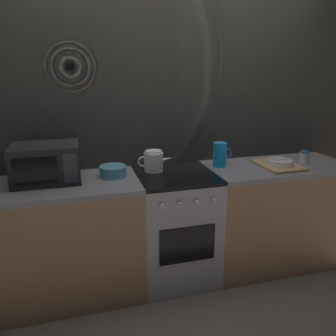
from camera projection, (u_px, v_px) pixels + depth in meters
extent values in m
plane|color=#6B6054|center=(175.00, 274.00, 2.84)|extent=(8.00, 8.00, 0.00)
cube|color=#B2AD9E|center=(165.00, 128.00, 2.79)|extent=(3.60, 0.05, 2.40)
cube|color=silver|center=(165.00, 128.00, 2.77)|extent=(3.58, 0.01, 2.39)
cube|color=#997251|center=(59.00, 244.00, 2.48)|extent=(1.20, 0.60, 0.86)
cube|color=gray|center=(53.00, 187.00, 2.35)|extent=(1.20, 0.60, 0.04)
cube|color=#9E9EA3|center=(175.00, 228.00, 2.71)|extent=(0.60, 0.60, 0.87)
cube|color=black|center=(176.00, 175.00, 2.58)|extent=(0.59, 0.59, 0.03)
cube|color=black|center=(188.00, 245.00, 2.43)|extent=(0.42, 0.01, 0.28)
cylinder|color=#B7B7BC|center=(162.00, 206.00, 2.27)|extent=(0.04, 0.02, 0.04)
cylinder|color=#B7B7BC|center=(180.00, 204.00, 2.30)|extent=(0.04, 0.02, 0.04)
cylinder|color=#B7B7BC|center=(198.00, 203.00, 2.34)|extent=(0.04, 0.02, 0.04)
cylinder|color=#B7B7BC|center=(214.00, 201.00, 2.37)|extent=(0.04, 0.02, 0.04)
cube|color=#997251|center=(273.00, 216.00, 2.95)|extent=(1.20, 0.60, 0.86)
cube|color=gray|center=(278.00, 167.00, 2.82)|extent=(1.20, 0.60, 0.04)
cube|color=black|center=(46.00, 163.00, 2.37)|extent=(0.46, 0.34, 0.27)
cube|color=black|center=(35.00, 171.00, 2.19)|extent=(0.28, 0.01, 0.17)
cube|color=#333338|center=(70.00, 168.00, 2.25)|extent=(0.09, 0.01, 0.21)
cylinder|color=white|center=(154.00, 162.00, 2.62)|extent=(0.15, 0.15, 0.15)
cylinder|color=white|center=(153.00, 152.00, 2.60)|extent=(0.13, 0.13, 0.02)
cone|color=white|center=(167.00, 159.00, 2.65)|extent=(0.10, 0.04, 0.05)
torus|color=white|center=(143.00, 162.00, 2.60)|extent=(0.08, 0.01, 0.08)
cylinder|color=teal|center=(113.00, 171.00, 2.51)|extent=(0.20, 0.20, 0.08)
cylinder|color=#198CD8|center=(220.00, 155.00, 2.74)|extent=(0.11, 0.11, 0.20)
torus|color=#198CD8|center=(227.00, 153.00, 2.75)|extent=(0.08, 0.01, 0.08)
cube|color=tan|center=(278.00, 165.00, 2.77)|extent=(0.30, 0.40, 0.02)
cylinder|color=silver|center=(279.00, 164.00, 2.74)|extent=(0.22, 0.22, 0.01)
cylinder|color=silver|center=(280.00, 162.00, 2.74)|extent=(0.21, 0.21, 0.01)
cylinder|color=silver|center=(280.00, 160.00, 2.73)|extent=(0.21, 0.21, 0.01)
cylinder|color=silver|center=(282.00, 159.00, 2.74)|extent=(0.16, 0.07, 0.01)
cube|color=silver|center=(277.00, 159.00, 2.74)|extent=(0.16, 0.09, 0.00)
cylinder|color=silver|center=(304.00, 158.00, 2.86)|extent=(0.08, 0.08, 0.08)
cylinder|color=#2D6BAD|center=(304.00, 152.00, 2.85)|extent=(0.07, 0.07, 0.02)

